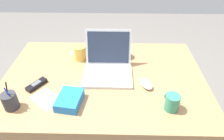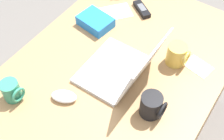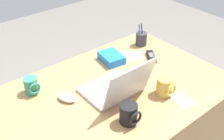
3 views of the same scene
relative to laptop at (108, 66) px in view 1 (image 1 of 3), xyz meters
The scene contains 11 objects.
desk 0.42m from the laptop, 120.54° to the right, with size 1.30×0.89×0.73m, color #A87C4F.
laptop is the anchor object (origin of this frame).
computer_mouse 0.28m from the laptop, 29.24° to the right, with size 0.06×0.11×0.03m, color white.
coffee_mug_white 0.22m from the laptop, 65.33° to the left, with size 0.09×0.10×0.11m.
coffee_mug_tall 0.26m from the laptop, 141.84° to the left, with size 0.09×0.10×0.10m.
coffee_mug_spare 0.47m from the laptop, 41.74° to the right, with size 0.08×0.09×0.10m.
cordless_phone 0.46m from the laptop, 160.77° to the right, with size 0.11×0.14×0.03m.
pen_holder 0.61m from the laptop, 147.19° to the right, with size 0.08×0.08×0.17m.
snack_bag 0.35m from the laptop, 124.63° to the right, with size 0.12×0.17×0.05m, color blue.
paper_note_near_laptop 0.43m from the laptop, 142.90° to the right, with size 0.16×0.12×0.00m, color white.
paper_note_left 0.36m from the laptop, 132.56° to the left, with size 0.09×0.12×0.00m, color white.
Camera 1 is at (0.08, -1.05, 1.56)m, focal length 33.11 mm.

